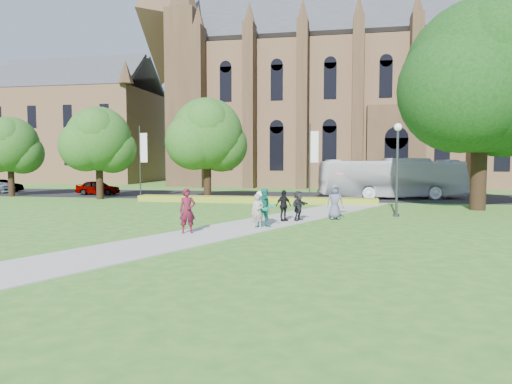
% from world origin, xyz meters
% --- Properties ---
extents(ground, '(160.00, 160.00, 0.00)m').
position_xyz_m(ground, '(0.00, 0.00, 0.00)').
color(ground, '#307021').
rests_on(ground, ground).
extents(road, '(160.00, 10.00, 0.02)m').
position_xyz_m(road, '(0.00, 20.00, 0.01)').
color(road, black).
rests_on(road, ground).
extents(footpath, '(15.58, 28.54, 0.04)m').
position_xyz_m(footpath, '(0.00, 1.00, 0.02)').
color(footpath, '#B2B2A8').
rests_on(footpath, ground).
extents(flower_hedge, '(18.00, 1.40, 0.45)m').
position_xyz_m(flower_hedge, '(-2.00, 13.20, 0.23)').
color(flower_hedge, gold).
rests_on(flower_hedge, ground).
extents(cathedral, '(52.60, 18.25, 28.00)m').
position_xyz_m(cathedral, '(10.00, 39.73, 12.98)').
color(cathedral, brown).
rests_on(cathedral, ground).
extents(building_west, '(22.00, 14.00, 18.30)m').
position_xyz_m(building_west, '(-34.00, 42.00, 9.21)').
color(building_west, brown).
rests_on(building_west, ground).
extents(streetlamp, '(0.44, 0.44, 5.24)m').
position_xyz_m(streetlamp, '(7.50, 6.50, 3.30)').
color(streetlamp, '#38383D').
rests_on(streetlamp, ground).
extents(large_tree, '(9.60, 9.60, 13.20)m').
position_xyz_m(large_tree, '(13.00, 11.00, 8.37)').
color(large_tree, '#332114').
rests_on(large_tree, ground).
extents(street_tree_0, '(5.20, 5.20, 7.50)m').
position_xyz_m(street_tree_0, '(-15.00, 14.00, 4.87)').
color(street_tree_0, '#332114').
rests_on(street_tree_0, ground).
extents(street_tree_1, '(5.60, 5.60, 8.05)m').
position_xyz_m(street_tree_1, '(-6.00, 14.50, 5.22)').
color(street_tree_1, '#332114').
rests_on(street_tree_1, ground).
extents(street_tree_2, '(4.80, 4.80, 6.95)m').
position_xyz_m(street_tree_2, '(-24.00, 15.00, 4.53)').
color(street_tree_2, '#332114').
rests_on(street_tree_2, ground).
extents(banner_pole_0, '(0.70, 0.10, 6.00)m').
position_xyz_m(banner_pole_0, '(2.11, 15.20, 3.39)').
color(banner_pole_0, '#38383D').
rests_on(banner_pole_0, ground).
extents(banner_pole_1, '(0.70, 0.10, 6.00)m').
position_xyz_m(banner_pole_1, '(-11.89, 15.20, 3.39)').
color(banner_pole_1, '#38383D').
rests_on(banner_pole_1, ground).
extents(tour_coach, '(12.21, 5.75, 3.31)m').
position_xyz_m(tour_coach, '(8.48, 18.82, 1.68)').
color(tour_coach, silver).
rests_on(tour_coach, road).
extents(car_0, '(3.98, 1.87, 1.32)m').
position_xyz_m(car_0, '(-17.51, 18.08, 0.68)').
color(car_0, gray).
rests_on(car_0, road).
extents(car_1, '(3.90, 1.92, 1.23)m').
position_xyz_m(car_1, '(-28.69, 19.51, 0.63)').
color(car_1, gray).
rests_on(car_1, road).
extents(pedestrian_0, '(0.84, 0.74, 1.93)m').
position_xyz_m(pedestrian_0, '(-2.04, -1.58, 1.00)').
color(pedestrian_0, '#561325').
rests_on(pedestrian_0, footpath).
extents(pedestrian_1, '(1.07, 0.97, 1.81)m').
position_xyz_m(pedestrian_1, '(0.96, 0.78, 0.95)').
color(pedestrian_1, '#197D6D').
rests_on(pedestrian_1, footpath).
extents(pedestrian_2, '(1.19, 1.18, 1.64)m').
position_xyz_m(pedestrian_2, '(0.61, 1.53, 0.86)').
color(pedestrian_2, white).
rests_on(pedestrian_2, footpath).
extents(pedestrian_3, '(0.94, 0.94, 1.60)m').
position_xyz_m(pedestrian_3, '(1.52, 3.09, 0.84)').
color(pedestrian_3, black).
rests_on(pedestrian_3, footpath).
extents(pedestrian_4, '(1.00, 0.78, 1.82)m').
position_xyz_m(pedestrian_4, '(4.11, 4.55, 0.95)').
color(pedestrian_4, slate).
rests_on(pedestrian_4, footpath).
extents(pedestrian_5, '(0.97, 1.50, 1.55)m').
position_xyz_m(pedestrian_5, '(2.25, 3.44, 0.82)').
color(pedestrian_5, '#25232A').
rests_on(pedestrian_5, footpath).
extents(pedestrian_6, '(0.61, 0.44, 1.57)m').
position_xyz_m(pedestrian_6, '(0.63, 0.54, 0.83)').
color(pedestrian_6, '#A49788').
rests_on(pedestrian_6, footpath).
extents(parasol, '(0.73, 0.73, 0.61)m').
position_xyz_m(parasol, '(4.29, 4.65, 2.17)').
color(parasol, '#E8A3C0').
rests_on(parasol, pedestrian_4).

